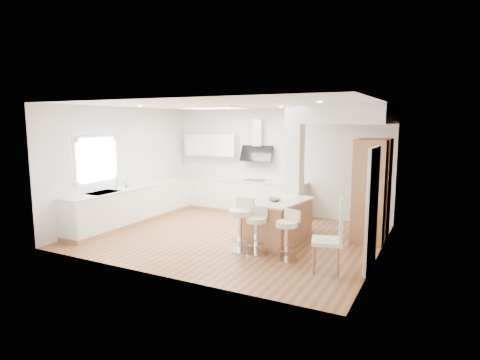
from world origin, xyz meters
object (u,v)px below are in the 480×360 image
Objects in this scene: bar_stool_a at (241,221)px; bar_stool_b at (257,228)px; peninsula at (278,221)px; dining_chair at (334,232)px; bar_stool_c at (287,232)px.

bar_stool_a reaches higher than bar_stool_b.
peninsula is at bearing 78.25° from bar_stool_b.
dining_chair reaches higher than bar_stool_b.
bar_stool_c is (0.55, -0.92, 0.06)m from peninsula.
dining_chair reaches higher than bar_stool_a.
bar_stool_c is at bearing -11.94° from bar_stool_b.
dining_chair reaches higher than peninsula.
bar_stool_c is at bearing 154.24° from dining_chair.
bar_stool_b is at bearing 156.77° from dining_chair.
bar_stool_a is 0.35m from bar_stool_b.
bar_stool_b is 0.71× the size of dining_chair.
bar_stool_a is at bearing 157.72° from dining_chair.
bar_stool_c is 0.91m from dining_chair.
peninsula is 1.07m from bar_stool_c.
bar_stool_a is at bearing -109.08° from peninsula.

